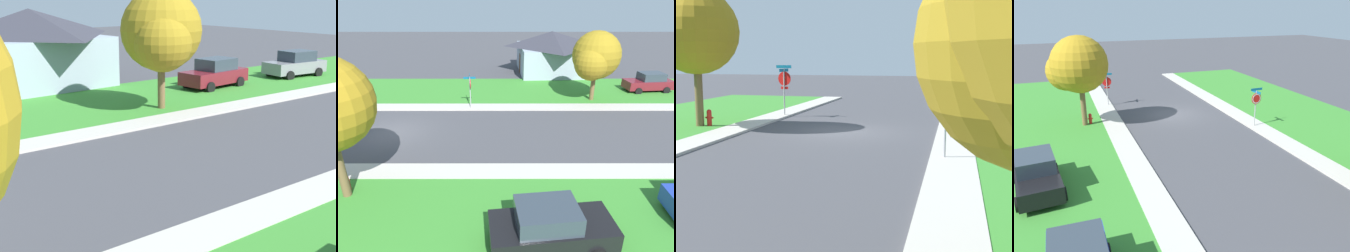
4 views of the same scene
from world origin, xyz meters
The scene contains 9 objects.
ground_plane centered at (0.00, 0.00, 0.00)m, with size 120.00×120.00×0.00m, color #424247.
sidewalk_east centered at (4.70, 12.00, 0.05)m, with size 1.40×56.00×0.10m, color #B7B2A8.
lawn_east centered at (9.40, 12.00, 0.04)m, with size 8.00×56.00×0.08m, color #38842D.
sidewalk_west centered at (-4.70, 12.00, 0.05)m, with size 1.40×56.00×0.10m, color #B7B2A8.
stop_sign_near_corner centered at (4.31, -4.38, 1.88)m, with size 0.91×0.91×2.77m.
stop_sign_far_corner centered at (-4.45, 4.64, 1.89)m, with size 0.92×0.92×2.77m.
car_black_behind_trees centered at (9.46, 8.89, 0.87)m, with size 2.41×4.48×1.76m.
tree_sidewalk_mid centered at (6.85, 0.20, 4.20)m, with size 4.11×3.82×6.24m.
fire_hydrant centered at (6.24, 0.20, 0.44)m, with size 0.38×0.22×0.83m.
Camera 4 is at (8.06, 24.15, 8.03)m, focal length 36.69 mm.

